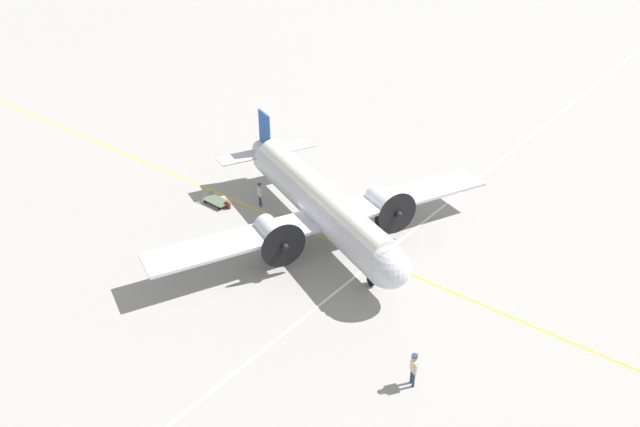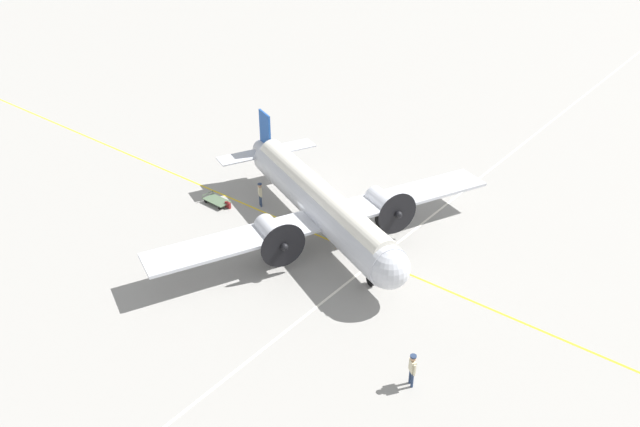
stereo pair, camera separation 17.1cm
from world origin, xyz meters
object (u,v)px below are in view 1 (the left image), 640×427
(baggage_cart, at_px, (216,201))
(suitcase_near_door, at_px, (228,205))
(passenger_boarding, at_px, (260,192))
(airliner_main, at_px, (323,205))
(crew_foreground, at_px, (414,366))

(baggage_cart, bearing_deg, suitcase_near_door, 7.40)
(baggage_cart, bearing_deg, passenger_boarding, 35.33)
(passenger_boarding, xyz_separation_m, baggage_cart, (-2.71, -1.79, -0.87))
(airliner_main, distance_m, crew_foreground, 14.01)
(crew_foreground, bearing_deg, suitcase_near_door, -161.66)
(airliner_main, xyz_separation_m, passenger_boarding, (-6.17, 0.53, -1.35))
(airliner_main, bearing_deg, suitcase_near_door, -147.95)
(airliner_main, relative_size, passenger_boarding, 12.59)
(crew_foreground, bearing_deg, airliner_main, -176.72)
(crew_foreground, height_order, baggage_cart, crew_foreground)
(suitcase_near_door, bearing_deg, baggage_cart, -174.50)
(airliner_main, xyz_separation_m, suitcase_near_door, (-7.82, -1.16, -2.26))
(passenger_boarding, relative_size, suitcase_near_door, 3.64)
(airliner_main, distance_m, suitcase_near_door, 8.23)
(passenger_boarding, relative_size, baggage_cart, 0.88)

